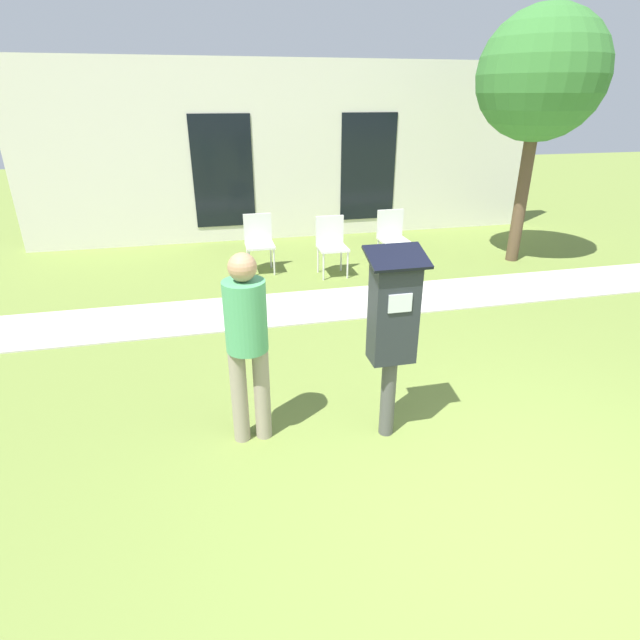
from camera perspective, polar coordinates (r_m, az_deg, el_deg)
name	(u,v)px	position (r m, az deg, el deg)	size (l,w,h in m)	color
ground_plane	(515,528)	(3.77, 21.40, -21.22)	(40.00, 40.00, 0.00)	olive
sidewalk	(348,303)	(6.81, 3.26, 1.99)	(12.00, 1.10, 0.02)	beige
building_facade	(296,153)	(9.98, -2.74, 18.56)	(10.00, 0.26, 3.20)	silver
parking_meter	(393,322)	(3.82, 8.32, -0.26)	(0.44, 0.31, 1.59)	#4C4C4C
person_standing	(247,336)	(3.80, -8.36, -1.84)	(0.32, 0.32, 1.58)	gray
outdoor_chair_left	(259,238)	(8.03, -7.00, 9.24)	(0.44, 0.44, 0.90)	silver
outdoor_chair_middle	(331,241)	(7.83, 1.30, 9.02)	(0.44, 0.44, 0.90)	silver
outdoor_chair_right	(392,233)	(8.35, 8.21, 9.76)	(0.44, 0.44, 0.90)	silver
tree	(541,77)	(8.91, 23.96, 24.07)	(1.90, 1.90, 3.82)	brown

